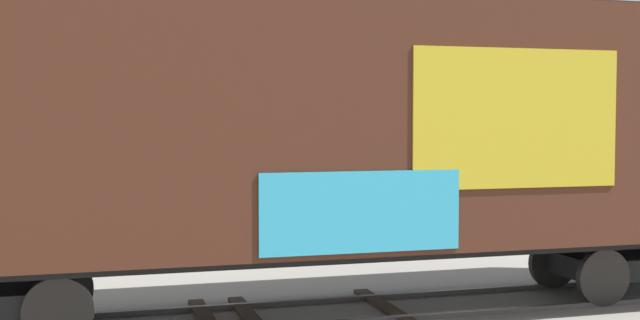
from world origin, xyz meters
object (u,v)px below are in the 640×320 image
Objects in this scene: freight_car at (343,130)px; flagpole at (180,26)px; parked_car_tan at (583,203)px; parked_car_white at (70,219)px; parked_car_blue at (332,210)px.

flagpole is (-1.40, 11.37, 2.76)m from freight_car.
parked_car_tan is at bearing -29.01° from flagpole.
parked_car_white is 0.88× the size of parked_car_tan.
parked_car_white is (-4.24, 6.50, -2.02)m from freight_car.
parked_car_blue is (3.03, -5.07, -4.74)m from flagpole.
parked_car_white is (-2.84, -4.87, -4.78)m from flagpole.
freight_car is at bearing -104.42° from parked_car_blue.
flagpole is 1.93× the size of parked_car_tan.
freight_car is 3.05× the size of parked_car_tan.
freight_car is at bearing -56.88° from parked_car_white.
freight_car reaches higher than parked_car_blue.
parked_car_tan is (8.15, 6.07, -1.96)m from freight_car.
parked_car_white is at bearing 178.01° from parked_car_tan.
parked_car_tan is at bearing -1.99° from parked_car_white.
freight_car is 11.79m from flagpole.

